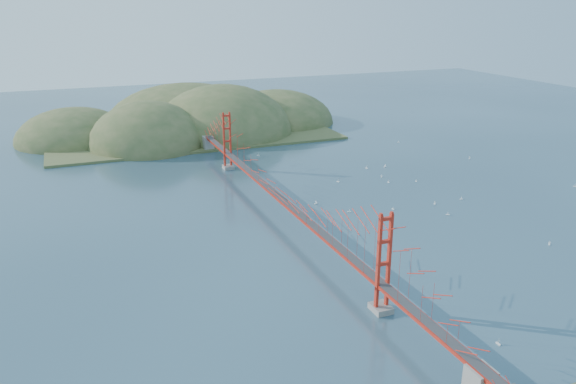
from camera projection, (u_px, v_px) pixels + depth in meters
name	position (u px, v px, depth m)	size (l,w,h in m)	color
ground	(282.00, 219.00, 88.55)	(320.00, 320.00, 0.00)	#2A4555
bridge	(281.00, 176.00, 86.44)	(2.20, 94.40, 12.00)	gray
far_headlands	(195.00, 130.00, 149.41)	(84.00, 58.00, 25.00)	olive
sailboat_4	(389.00, 182.00, 106.09)	(0.53, 0.60, 0.68)	white
sailboat_5	(416.00, 181.00, 106.70)	(0.47, 0.51, 0.58)	white
sailboat_7	(385.00, 166.00, 115.91)	(0.59, 0.53, 0.67)	white
sailboat_9	(469.00, 158.00, 122.02)	(0.66, 0.66, 0.69)	white
sailboat_12	(258.00, 155.00, 124.57)	(0.60, 0.60, 0.68)	white
sailboat_6	(448.00, 214.00, 89.99)	(0.62, 0.62, 0.67)	white
sailboat_16	(349.00, 211.00, 91.24)	(0.61, 0.59, 0.68)	white
sailboat_17	(398.00, 142.00, 136.05)	(0.54, 0.54, 0.60)	white
sailboat_10	(498.00, 343.00, 56.14)	(0.49, 0.59, 0.69)	white
sailboat_1	(338.00, 181.00, 106.49)	(0.65, 0.65, 0.71)	white
sailboat_14	(435.00, 203.00, 94.81)	(0.67, 0.67, 0.72)	white
sailboat_11	(575.00, 186.00, 103.74)	(0.64, 0.64, 0.67)	white
sailboat_2	(461.00, 199.00, 97.01)	(0.58, 0.58, 0.65)	white
sailboat_0	(393.00, 208.00, 92.52)	(0.54, 0.54, 0.61)	white
sailboat_15	(367.00, 168.00, 115.04)	(0.59, 0.63, 0.71)	white
sailboat_13	(549.00, 244.00, 79.05)	(0.66, 0.66, 0.69)	white
sailboat_3	(316.00, 203.00, 94.92)	(0.65, 0.63, 0.73)	white
sailboat_8	(382.00, 176.00, 109.30)	(0.64, 0.64, 0.67)	white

